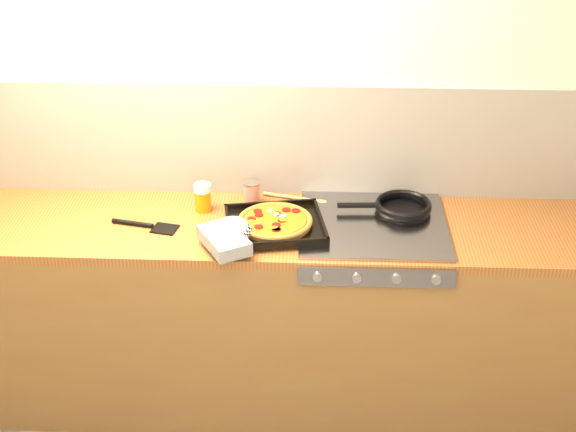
{
  "coord_description": "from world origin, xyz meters",
  "views": [
    {
      "loc": [
        0.23,
        -1.79,
        2.51
      ],
      "look_at": [
        0.1,
        1.08,
        0.95
      ],
      "focal_mm": 50.0,
      "sensor_mm": 36.0,
      "label": 1
    }
  ],
  "objects_px": {
    "frying_pan": "(402,207)",
    "tomato_can": "(251,193)",
    "juice_glass": "(203,197)",
    "pizza_on_tray": "(261,226)"
  },
  "relations": [
    {
      "from": "frying_pan",
      "to": "pizza_on_tray",
      "type": "bearing_deg",
      "value": -160.69
    },
    {
      "from": "pizza_on_tray",
      "to": "juice_glass",
      "type": "bearing_deg",
      "value": 141.74
    },
    {
      "from": "pizza_on_tray",
      "to": "tomato_can",
      "type": "relative_size",
      "value": 5.06
    },
    {
      "from": "pizza_on_tray",
      "to": "frying_pan",
      "type": "relative_size",
      "value": 1.31
    },
    {
      "from": "frying_pan",
      "to": "tomato_can",
      "type": "relative_size",
      "value": 3.88
    },
    {
      "from": "frying_pan",
      "to": "juice_glass",
      "type": "distance_m",
      "value": 0.84
    },
    {
      "from": "juice_glass",
      "to": "pizza_on_tray",
      "type": "bearing_deg",
      "value": -38.26
    },
    {
      "from": "pizza_on_tray",
      "to": "tomato_can",
      "type": "distance_m",
      "value": 0.28
    },
    {
      "from": "frying_pan",
      "to": "juice_glass",
      "type": "xyz_separation_m",
      "value": [
        -0.84,
        0.0,
        0.03
      ]
    },
    {
      "from": "frying_pan",
      "to": "tomato_can",
      "type": "bearing_deg",
      "value": 173.85
    }
  ]
}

